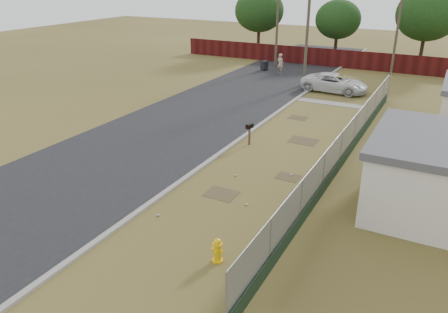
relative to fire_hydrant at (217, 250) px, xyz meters
The scene contains 12 objects.
ground 9.44m from the fire_hydrant, 98.36° to the left, with size 120.00×120.00×0.00m, color brown.
street 19.19m from the fire_hydrant, 115.07° to the left, with size 15.10×60.00×0.12m.
chainlink_fence 10.51m from the fire_hydrant, 80.41° to the left, with size 0.10×27.06×2.02m.
privacy_fence 35.11m from the fire_hydrant, 102.12° to the left, with size 30.00×0.12×1.80m, color #440F0E.
utility_poles 30.71m from the fire_hydrant, 99.53° to the left, with size 12.60×8.24×9.00m.
horizon_trees 33.15m from the fire_hydrant, 90.93° to the left, with size 33.32×31.94×7.78m.
fire_hydrant is the anchor object (origin of this frame).
mailbox 10.96m from the fire_hydrant, 109.22° to the left, with size 0.31×0.55×1.26m.
pickup_truck 24.44m from the fire_hydrant, 95.76° to the left, with size 2.43×5.28×1.47m, color silver.
pedestrian 30.00m from the fire_hydrant, 107.15° to the left, with size 0.70×0.46×1.92m, color tan.
trash_bin 31.30m from the fire_hydrant, 110.13° to the left, with size 0.80×0.86×0.94m.
scattered_litter 5.12m from the fire_hydrant, 109.39° to the left, with size 3.53×6.18×0.07m.
Camera 1 is at (7.26, -20.00, 9.01)m, focal length 35.00 mm.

